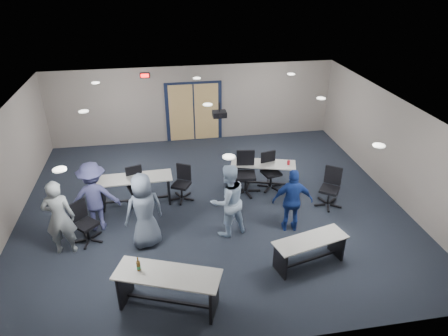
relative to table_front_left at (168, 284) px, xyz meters
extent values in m
plane|color=black|center=(1.31, 3.36, -0.55)|extent=(10.00, 10.00, 0.00)
cube|color=gray|center=(1.31, 7.86, 0.80)|extent=(10.00, 0.04, 2.70)
cube|color=gray|center=(1.31, -1.14, 0.80)|extent=(10.00, 0.04, 2.70)
cube|color=gray|center=(-3.69, 3.36, 0.80)|extent=(0.04, 9.00, 2.70)
cube|color=gray|center=(6.31, 3.36, 0.80)|extent=(0.04, 9.00, 2.70)
cube|color=silver|center=(1.31, 3.36, 2.15)|extent=(10.00, 9.00, 0.04)
cube|color=#111933|center=(1.31, 7.83, 0.50)|extent=(2.00, 0.06, 2.20)
cube|color=tan|center=(0.86, 7.81, 0.50)|extent=(0.85, 0.04, 2.05)
cube|color=tan|center=(1.76, 7.81, 0.50)|extent=(0.85, 0.04, 2.05)
cube|color=black|center=(-0.29, 7.81, 1.90)|extent=(0.32, 0.05, 0.18)
cube|color=#FF0C0C|center=(-0.29, 7.78, 1.90)|extent=(0.26, 0.02, 0.12)
cylinder|color=black|center=(1.61, 3.86, 2.03)|extent=(0.04, 0.04, 0.24)
cube|color=black|center=(1.61, 3.86, 1.85)|extent=(0.35, 0.30, 0.14)
cylinder|color=black|center=(1.61, 3.71, 1.85)|extent=(0.08, 0.03, 0.08)
cube|color=beige|center=(0.01, 0.00, 0.23)|extent=(2.08, 1.31, 0.03)
cube|color=black|center=(-0.81, 0.31, -0.17)|extent=(0.26, 0.58, 0.77)
cube|color=black|center=(0.83, -0.31, -0.17)|extent=(0.26, 0.58, 0.77)
cube|color=black|center=(0.01, 0.00, -0.44)|extent=(1.66, 0.67, 0.04)
cube|color=beige|center=(3.05, 0.69, 0.09)|extent=(1.71, 0.93, 0.03)
cube|color=black|center=(2.35, 0.51, -0.24)|extent=(0.17, 0.49, 0.63)
cube|color=black|center=(3.75, 0.87, -0.24)|extent=(0.17, 0.49, 0.63)
cube|color=black|center=(3.05, 0.69, -0.46)|extent=(1.41, 0.40, 0.04)
cube|color=beige|center=(-0.69, 3.80, 0.22)|extent=(1.97, 0.72, 0.03)
cube|color=black|center=(-1.55, 3.77, -0.17)|extent=(0.08, 0.60, 0.76)
cube|color=black|center=(0.18, 3.83, -0.17)|extent=(0.08, 0.60, 0.76)
cube|color=black|center=(-0.69, 3.80, -0.44)|extent=(1.73, 0.12, 0.04)
cube|color=beige|center=(2.91, 4.13, 0.17)|extent=(1.92, 1.10, 0.03)
cube|color=black|center=(2.13, 4.36, -0.20)|extent=(0.21, 0.55, 0.71)
cube|color=black|center=(3.69, 3.91, -0.20)|extent=(0.21, 0.55, 0.71)
cube|color=black|center=(2.91, 4.13, -0.45)|extent=(1.57, 0.50, 0.04)
cylinder|color=#B01721|center=(3.59, 3.93, 0.25)|extent=(0.08, 0.08, 0.12)
imported|color=gray|center=(-2.24, 2.02, 0.36)|extent=(0.67, 0.44, 1.83)
imported|color=slate|center=(-0.42, 1.98, 0.36)|extent=(1.04, 0.85, 1.82)
imported|color=#B2CEEC|center=(1.52, 2.09, 0.36)|extent=(1.07, 0.95, 1.83)
imported|color=navy|center=(3.06, 1.97, 0.27)|extent=(1.01, 0.54, 1.64)
imported|color=#45487D|center=(-1.59, 2.82, 0.34)|extent=(1.17, 0.69, 1.79)
camera|label=1|loc=(0.11, -5.66, 5.39)|focal=32.00mm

